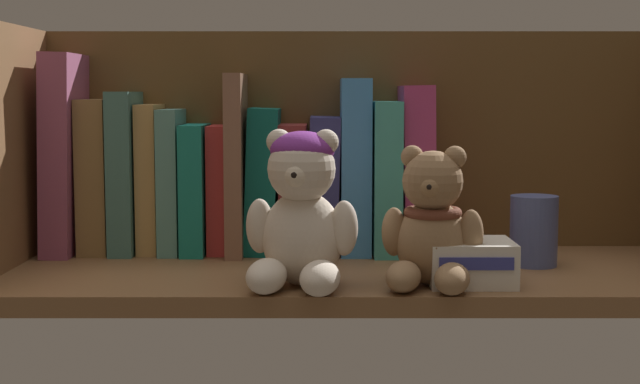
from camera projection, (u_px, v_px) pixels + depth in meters
The scene contains 21 objects.
shelf_board at pixel (355, 277), 100.02cm from camera, with size 73.53×28.85×2.00cm, color brown.
shelf_back_panel at pixel (351, 148), 113.57cm from camera, with size 75.93×1.20×28.31cm, color brown.
shelf_side_panel_left at pixel (5, 156), 98.70cm from camera, with size 1.60×31.25×28.31cm, color brown.
book_0 at pixel (71, 153), 110.25cm from camera, with size 3.36×14.48×23.43cm, color #954A6E.
book_1 at pixel (102, 175), 110.53cm from camera, with size 3.42×11.17×18.13cm, color olive.
book_2 at pixel (130, 172), 110.47cm from camera, with size 2.81×12.32×19.02cm, color #42746E.
book_3 at pixel (154, 178), 110.55cm from camera, with size 2.36×9.96×17.54cm, color tan.
book_4 at pixel (176, 180), 110.57cm from camera, with size 2.34×11.98×16.97cm, color #57938C.
book_5 at pixel (199, 187), 110.66cm from camera, with size 2.75×12.88×15.19cm, color #188276.
book_6 at pixel (221, 188), 110.66cm from camera, with size 2.06×10.25×15.06cm, color red.
book_7 at pixel (240, 163), 110.34cm from camera, with size 1.98×14.91×21.10cm, color #886049.
book_8 at pixel (265, 180), 110.54cm from camera, with size 3.51×11.06×17.10cm, color #0E5C52.
book_9 at pixel (295, 188), 110.64cm from camera, with size 3.25×10.25×15.18cm, color maroon.
book_10 at pixel (325, 184), 110.58cm from camera, with size 3.50×12.39×16.09cm, color navy.
book_11 at pixel (357, 165), 110.34cm from camera, with size 3.47×12.33×20.53cm, color #3F8BD0.
book_12 at pixel (387, 176), 110.47cm from camera, with size 3.21×14.15×17.90cm, color teal.
book_13 at pixel (417, 169), 110.37cm from camera, with size 3.58×12.16×19.73cm, color #AC366F.
teddy_bear_larger at pixel (303, 213), 89.62cm from camera, with size 11.42×11.88×15.39cm.
teddy_bear_smaller at pixel (434, 227), 89.86cm from camera, with size 10.41×10.75×13.78cm.
pillar_candle at pixel (536, 231), 100.94cm from camera, with size 5.18×5.18×7.72cm, color #4C5B99.
small_product_box at pixel (472, 262), 91.36cm from camera, with size 8.39×7.60×4.34cm.
Camera 1 is at (-3.61, -98.48, 20.79)cm, focal length 51.82 mm.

